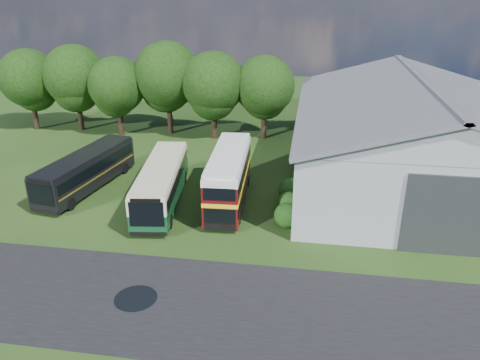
% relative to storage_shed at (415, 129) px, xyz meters
% --- Properties ---
extents(ground, '(120.00, 120.00, 0.00)m').
position_rel_storage_shed_xyz_m(ground, '(-15.00, -15.98, -4.17)').
color(ground, '#1B3611').
rests_on(ground, ground).
extents(asphalt_road, '(60.00, 8.00, 0.02)m').
position_rel_storage_shed_xyz_m(asphalt_road, '(-12.00, -18.98, -4.17)').
color(asphalt_road, black).
rests_on(asphalt_road, ground).
extents(puddle, '(2.20, 2.20, 0.01)m').
position_rel_storage_shed_xyz_m(puddle, '(-16.50, -18.98, -4.17)').
color(puddle, black).
rests_on(puddle, ground).
extents(storage_shed, '(18.80, 24.80, 8.15)m').
position_rel_storage_shed_xyz_m(storage_shed, '(0.00, 0.00, 0.00)').
color(storage_shed, gray).
rests_on(storage_shed, ground).
extents(tree_far_left, '(6.12, 6.12, 8.64)m').
position_rel_storage_shed_xyz_m(tree_far_left, '(-38.00, 8.02, 1.40)').
color(tree_far_left, black).
rests_on(tree_far_left, ground).
extents(tree_left_a, '(6.46, 6.46, 9.12)m').
position_rel_storage_shed_xyz_m(tree_left_a, '(-33.00, 8.52, 1.71)').
color(tree_left_a, black).
rests_on(tree_left_a, ground).
extents(tree_left_b, '(5.78, 5.78, 8.16)m').
position_rel_storage_shed_xyz_m(tree_left_b, '(-28.00, 7.52, 1.09)').
color(tree_left_b, black).
rests_on(tree_left_b, ground).
extents(tree_mid, '(6.80, 6.80, 9.60)m').
position_rel_storage_shed_xyz_m(tree_mid, '(-23.00, 8.82, 2.02)').
color(tree_mid, black).
rests_on(tree_mid, ground).
extents(tree_right_a, '(6.26, 6.26, 8.83)m').
position_rel_storage_shed_xyz_m(tree_right_a, '(-18.00, 7.82, 1.52)').
color(tree_right_a, black).
rests_on(tree_right_a, ground).
extents(tree_right_b, '(5.98, 5.98, 8.45)m').
position_rel_storage_shed_xyz_m(tree_right_b, '(-13.00, 8.62, 1.27)').
color(tree_right_b, black).
rests_on(tree_right_b, ground).
extents(shrub_front, '(1.70, 1.70, 1.70)m').
position_rel_storage_shed_xyz_m(shrub_front, '(-9.40, -9.98, -4.17)').
color(shrub_front, '#194714').
rests_on(shrub_front, ground).
extents(shrub_mid, '(1.60, 1.60, 1.60)m').
position_rel_storage_shed_xyz_m(shrub_mid, '(-9.40, -7.98, -4.17)').
color(shrub_mid, '#194714').
rests_on(shrub_mid, ground).
extents(shrub_back, '(1.80, 1.80, 1.80)m').
position_rel_storage_shed_xyz_m(shrub_back, '(-9.40, -5.98, -4.17)').
color(shrub_back, '#194714').
rests_on(shrub_back, ground).
extents(bus_green_single, '(3.95, 10.99, 2.97)m').
position_rel_storage_shed_xyz_m(bus_green_single, '(-18.56, -7.92, -2.59)').
color(bus_green_single, black).
rests_on(bus_green_single, ground).
extents(bus_maroon_double, '(2.82, 9.35, 3.97)m').
position_rel_storage_shed_xyz_m(bus_maroon_double, '(-13.77, -7.22, -2.18)').
color(bus_maroon_double, black).
rests_on(bus_maroon_double, ground).
extents(bus_dark_single, '(3.97, 10.54, 2.84)m').
position_rel_storage_shed_xyz_m(bus_dark_single, '(-25.12, -6.29, -2.65)').
color(bus_dark_single, black).
rests_on(bus_dark_single, ground).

